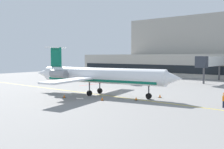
# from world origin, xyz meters

# --- Properties ---
(ground) EXTENTS (120.00, 120.00, 0.11)m
(ground) POSITION_xyz_m (-0.00, -0.00, -0.05)
(ground) COLOR gray
(terminal_building) EXTENTS (69.36, 15.80, 19.51)m
(terminal_building) POSITION_xyz_m (-5.96, 48.57, 7.51)
(terminal_building) COLOR #ADA89E
(terminal_building) RESTS_ON ground
(jet_bridge_west) EXTENTS (2.40, 16.25, 6.48)m
(jet_bridge_west) POSITION_xyz_m (10.71, 31.18, 5.08)
(jet_bridge_west) COLOR silver
(jet_bridge_west) RESTS_ON ground
(regional_jet) EXTENTS (27.33, 22.42, 8.16)m
(regional_jet) POSITION_xyz_m (2.85, -1.99, 3.25)
(regional_jet) COLOR white
(regional_jet) RESTS_ON ground
(baggage_tug) EXTENTS (3.54, 4.22, 1.96)m
(baggage_tug) POSITION_xyz_m (-1.36, 14.96, 0.91)
(baggage_tug) COLOR #19389E
(baggage_tug) RESTS_ON ground
(pushback_tractor) EXTENTS (4.02, 3.97, 1.94)m
(pushback_tractor) POSITION_xyz_m (-10.10, 28.02, 0.90)
(pushback_tractor) COLOR #E5B20C
(pushback_tractor) RESTS_ON ground
(belt_loader) EXTENTS (3.41, 2.17, 2.33)m
(belt_loader) POSITION_xyz_m (-21.42, 23.37, 1.03)
(belt_loader) COLOR silver
(belt_loader) RESTS_ON ground
(marshaller) EXTENTS (0.52, 0.75, 1.92)m
(marshaller) POSITION_xyz_m (22.43, -0.07, 0.98)
(marshaller) COLOR #191E33
(marshaller) RESTS_ON ground
(safety_cone_alpha) EXTENTS (0.47, 0.47, 0.55)m
(safety_cone_alpha) POSITION_xyz_m (7.07, -5.72, 0.25)
(safety_cone_alpha) COLOR orange
(safety_cone_alpha) RESTS_ON ground
(safety_cone_bravo) EXTENTS (0.47, 0.47, 0.55)m
(safety_cone_bravo) POSITION_xyz_m (0.79, -7.54, 0.25)
(safety_cone_bravo) COLOR orange
(safety_cone_bravo) RESTS_ON ground
(safety_cone_charlie) EXTENTS (0.47, 0.47, 0.55)m
(safety_cone_charlie) POSITION_xyz_m (12.39, 1.97, 0.25)
(safety_cone_charlie) COLOR orange
(safety_cone_charlie) RESTS_ON ground
(safety_cone_delta) EXTENTS (0.47, 0.47, 0.55)m
(safety_cone_delta) POSITION_xyz_m (10.79, -2.36, 0.25)
(safety_cone_delta) COLOR orange
(safety_cone_delta) RESTS_ON ground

